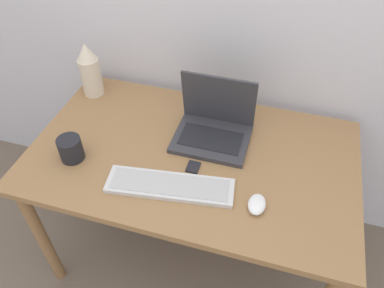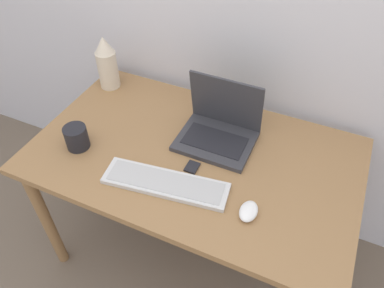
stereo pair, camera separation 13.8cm
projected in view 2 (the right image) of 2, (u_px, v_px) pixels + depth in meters
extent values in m
cube|color=olive|center=(194.00, 156.00, 1.50)|extent=(1.29, 0.77, 0.03)
cylinder|color=olive|center=(46.00, 220.00, 1.71)|extent=(0.05, 0.05, 0.69)
cylinder|color=olive|center=(123.00, 131.00, 2.14)|extent=(0.05, 0.05, 0.69)
cylinder|color=olive|center=(334.00, 200.00, 1.79)|extent=(0.05, 0.05, 0.69)
cube|color=#333338|center=(216.00, 141.00, 1.52)|extent=(0.30, 0.24, 0.02)
cube|color=black|center=(215.00, 140.00, 1.51)|extent=(0.25, 0.13, 0.00)
cube|color=#333338|center=(226.00, 102.00, 1.50)|extent=(0.30, 0.05, 0.24)
cube|color=black|center=(227.00, 100.00, 1.50)|extent=(0.27, 0.04, 0.20)
cube|color=silver|center=(166.00, 183.00, 1.36)|extent=(0.48, 0.19, 0.02)
cube|color=#B2B2B2|center=(165.00, 182.00, 1.36)|extent=(0.44, 0.16, 0.00)
ellipsoid|color=white|center=(249.00, 211.00, 1.27)|extent=(0.06, 0.09, 0.03)
cylinder|color=beige|center=(108.00, 70.00, 1.76)|extent=(0.09, 0.09, 0.18)
cone|color=beige|center=(103.00, 45.00, 1.67)|extent=(0.09, 0.09, 0.08)
cube|color=black|center=(192.00, 167.00, 1.43)|extent=(0.05, 0.06, 0.01)
cylinder|color=black|center=(77.00, 137.00, 1.48)|extent=(0.09, 0.09, 0.10)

